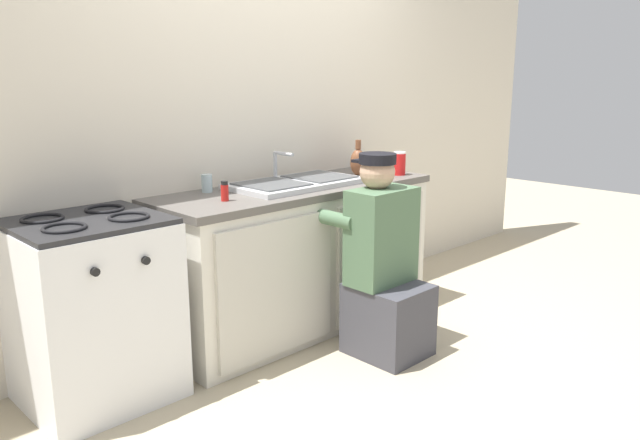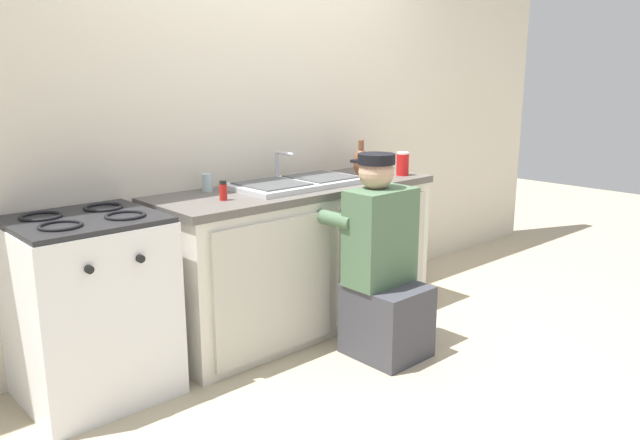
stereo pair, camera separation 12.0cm
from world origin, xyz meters
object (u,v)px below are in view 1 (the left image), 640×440
vase_decorative (358,162)px  stove_range (94,310)px  sink_double_basin (296,183)px  plumber_person (384,272)px  spice_bottle_red (225,191)px  water_glass (207,183)px  soda_cup_red (399,163)px

vase_decorative → stove_range: bearing=-179.7°
sink_double_basin → vase_decorative: bearing=0.8°
sink_double_basin → vase_decorative: vase_decorative is taller
stove_range → plumber_person: (1.36, -0.62, 0.02)m
spice_bottle_red → vase_decorative: bearing=4.3°
sink_double_basin → spice_bottle_red: (-0.57, -0.08, 0.03)m
stove_range → vase_decorative: vase_decorative is taller
plumber_person → spice_bottle_red: bearing=140.0°
stove_range → spice_bottle_red: size_ratio=8.48×
vase_decorative → spice_bottle_red: (-1.12, -0.08, -0.04)m
water_glass → soda_cup_red: (1.25, -0.36, 0.03)m
sink_double_basin → soda_cup_red: 0.78m
soda_cup_red → spice_bottle_red: (-1.32, 0.09, -0.02)m
stove_range → plumber_person: size_ratio=0.81×
sink_double_basin → soda_cup_red: sink_double_basin is taller
soda_cup_red → plumber_person: bearing=-146.4°
water_glass → spice_bottle_red: (-0.08, -0.27, 0.00)m
vase_decorative → plumber_person: bearing=-126.9°
spice_bottle_red → stove_range: bearing=174.0°
stove_range → spice_bottle_red: (0.71, -0.08, 0.48)m
sink_double_basin → spice_bottle_red: size_ratio=7.62×
plumber_person → water_glass: bearing=125.0°
sink_double_basin → vase_decorative: 0.55m
plumber_person → sink_double_basin: bearing=97.2°
vase_decorative → spice_bottle_red: 1.12m
plumber_person → soda_cup_red: size_ratio=7.26×
water_glass → plumber_person: bearing=-55.0°
sink_double_basin → stove_range: sink_double_basin is taller
stove_range → soda_cup_red: (2.03, -0.17, 0.50)m
water_glass → stove_range: bearing=-165.9°
plumber_person → vase_decorative: 0.93m
plumber_person → soda_cup_red: 0.95m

